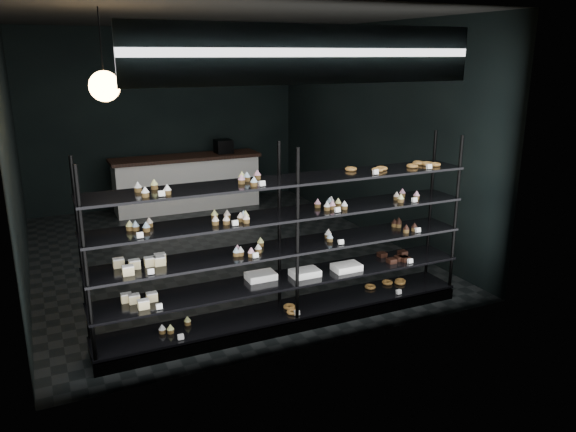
% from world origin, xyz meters
% --- Properties ---
extents(room, '(5.01, 6.01, 3.20)m').
position_xyz_m(room, '(0.00, 0.00, 1.60)').
color(room, black).
rests_on(room, ground).
extents(display_shelf, '(4.00, 0.50, 1.91)m').
position_xyz_m(display_shelf, '(-0.04, -2.45, 0.63)').
color(display_shelf, black).
rests_on(display_shelf, room).
extents(signage, '(3.30, 0.05, 0.50)m').
position_xyz_m(signage, '(0.00, -2.93, 2.75)').
color(signage, '#0B1438').
rests_on(signage, room).
extents(pendant_lamp, '(0.30, 0.30, 0.88)m').
position_xyz_m(pendant_lamp, '(-1.57, -1.56, 2.45)').
color(pendant_lamp, black).
rests_on(pendant_lamp, room).
extents(service_counter, '(2.68, 0.65, 1.23)m').
position_xyz_m(service_counter, '(0.24, 2.50, 0.50)').
color(service_counter, silver).
rests_on(service_counter, room).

